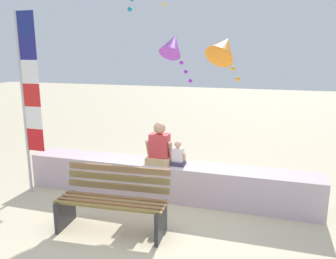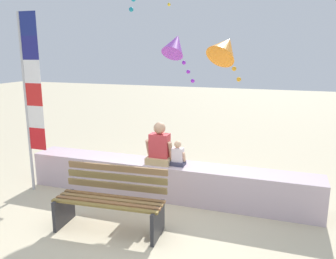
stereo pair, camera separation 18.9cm
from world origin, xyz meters
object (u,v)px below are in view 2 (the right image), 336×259
(kite_orange, at_px, (225,48))
(person_child, at_px, (178,156))
(flag_banner, at_px, (30,92))
(person_adult, at_px, (160,147))
(kite_purple, at_px, (175,45))
(park_bench, at_px, (111,201))

(kite_orange, bearing_deg, person_child, -122.81)
(kite_orange, bearing_deg, flag_banner, -156.49)
(flag_banner, bearing_deg, person_child, 10.22)
(flag_banner, relative_size, kite_orange, 3.41)
(person_adult, relative_size, kite_orange, 0.78)
(person_adult, relative_size, person_child, 1.71)
(person_child, relative_size, kite_purple, 0.39)
(park_bench, xyz_separation_m, person_child, (0.60, 1.26, 0.37))
(park_bench, xyz_separation_m, flag_banner, (-1.95, 0.80, 1.40))
(person_child, bearing_deg, kite_orange, 57.19)
(kite_orange, bearing_deg, park_bench, -118.66)
(kite_orange, bearing_deg, kite_purple, 150.79)
(park_bench, relative_size, person_adult, 2.21)
(person_child, relative_size, flag_banner, 0.13)
(park_bench, height_order, kite_purple, kite_purple)
(person_child, relative_size, kite_orange, 0.46)
(park_bench, distance_m, kite_purple, 3.57)
(park_bench, height_order, person_adult, person_adult)
(kite_purple, bearing_deg, flag_banner, -135.17)
(park_bench, bearing_deg, person_child, 64.52)
(flag_banner, xyz_separation_m, kite_purple, (2.00, 1.99, 0.82))
(person_child, bearing_deg, flag_banner, -169.78)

